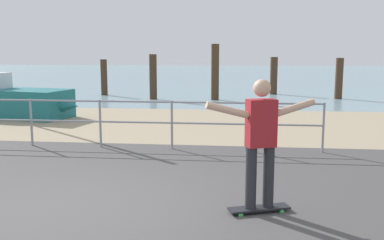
# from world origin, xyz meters

# --- Properties ---
(ground_plane) EXTENTS (24.00, 10.00, 0.04)m
(ground_plane) POSITION_xyz_m (0.00, -1.00, 0.00)
(ground_plane) COLOR #474444
(ground_plane) RESTS_ON ground
(beach_strip) EXTENTS (24.00, 6.00, 0.04)m
(beach_strip) POSITION_xyz_m (0.00, 7.00, 0.00)
(beach_strip) COLOR tan
(beach_strip) RESTS_ON ground
(sea_surface) EXTENTS (72.00, 50.00, 0.04)m
(sea_surface) POSITION_xyz_m (0.00, 35.00, 0.00)
(sea_surface) COLOR #75939E
(sea_surface) RESTS_ON ground
(railing_fence) EXTENTS (12.53, 0.05, 1.05)m
(railing_fence) POSITION_xyz_m (-2.64, 3.60, 0.70)
(railing_fence) COLOR gray
(railing_fence) RESTS_ON ground
(sailboat) EXTENTS (5.07, 2.32, 5.60)m
(sailboat) POSITION_xyz_m (-5.44, 7.66, 0.53)
(sailboat) COLOR #19666B
(sailboat) RESTS_ON ground
(skateboard) EXTENTS (0.82, 0.46, 0.08)m
(skateboard) POSITION_xyz_m (2.17, 0.05, 0.07)
(skateboard) COLOR black
(skateboard) RESTS_ON ground
(skateboarder) EXTENTS (1.39, 0.58, 1.65)m
(skateboarder) POSITION_xyz_m (2.17, 0.05, 1.02)
(skateboarder) COLOR #26262B
(skateboarder) RESTS_ON skateboard
(groyne_post_0) EXTENTS (0.31, 0.31, 1.71)m
(groyne_post_0) POSITION_xyz_m (-4.52, 14.72, 0.85)
(groyne_post_0) COLOR #422D1E
(groyne_post_0) RESTS_ON ground
(groyne_post_1) EXTENTS (0.32, 0.32, 1.96)m
(groyne_post_1) POSITION_xyz_m (-1.85, 13.19, 0.98)
(groyne_post_1) COLOR #422D1E
(groyne_post_1) RESTS_ON ground
(groyne_post_2) EXTENTS (0.33, 0.33, 2.39)m
(groyne_post_2) POSITION_xyz_m (0.83, 13.24, 1.19)
(groyne_post_2) COLOR #422D1E
(groyne_post_2) RESTS_ON ground
(groyne_post_3) EXTENTS (0.35, 0.35, 1.81)m
(groyne_post_3) POSITION_xyz_m (3.50, 16.04, 0.91)
(groyne_post_3) COLOR #422D1E
(groyne_post_3) RESTS_ON ground
(groyne_post_4) EXTENTS (0.33, 0.33, 1.80)m
(groyne_post_4) POSITION_xyz_m (6.17, 14.24, 0.90)
(groyne_post_4) COLOR #422D1E
(groyne_post_4) RESTS_ON ground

